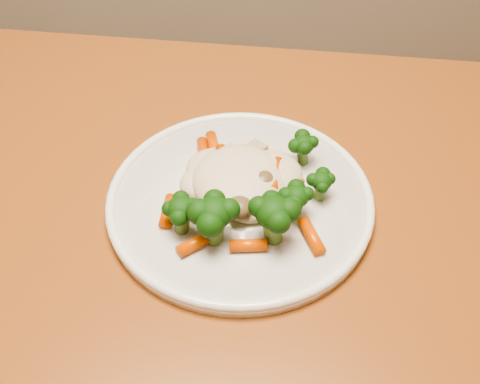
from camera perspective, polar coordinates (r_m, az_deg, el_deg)
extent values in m
cube|color=#965122|center=(0.58, 4.30, -8.60)|extent=(1.20, 0.88, 0.04)
cube|color=#965122|center=(1.18, -20.60, -3.89)|extent=(0.07, 0.07, 0.71)
cylinder|color=white|center=(0.61, 0.00, -0.92)|extent=(0.27, 0.27, 0.01)
ellipsoid|color=beige|center=(0.60, 0.00, 1.93)|extent=(0.12, 0.10, 0.04)
ellipsoid|color=black|center=(0.56, -5.52, -2.37)|extent=(0.04, 0.04, 0.04)
ellipsoid|color=black|center=(0.55, -2.40, -2.94)|extent=(0.05, 0.05, 0.05)
ellipsoid|color=black|center=(0.55, 3.14, -2.93)|extent=(0.05, 0.05, 0.05)
ellipsoid|color=black|center=(0.58, 5.32, -1.09)|extent=(0.04, 0.04, 0.03)
ellipsoid|color=black|center=(0.60, 7.65, 0.45)|extent=(0.03, 0.03, 0.03)
ellipsoid|color=black|center=(0.64, 5.99, 3.89)|extent=(0.04, 0.04, 0.03)
cylinder|color=#EB5505|center=(0.64, -3.47, 3.32)|extent=(0.02, 0.05, 0.01)
cylinder|color=#EB5505|center=(0.64, 0.63, 3.33)|extent=(0.03, 0.04, 0.01)
cylinder|color=#EB5505|center=(0.62, 4.09, 1.78)|extent=(0.04, 0.04, 0.01)
cylinder|color=#EB5505|center=(0.59, -6.86, -1.82)|extent=(0.02, 0.04, 0.01)
cylinder|color=#EB5505|center=(0.56, -4.13, -4.83)|extent=(0.04, 0.03, 0.01)
cylinder|color=#EB5505|center=(0.56, 0.80, -5.08)|extent=(0.04, 0.01, 0.01)
cylinder|color=#EB5505|center=(0.57, 6.81, -4.17)|extent=(0.02, 0.04, 0.01)
cylinder|color=#EB5505|center=(0.60, 3.37, 1.60)|extent=(0.02, 0.05, 0.01)
cylinder|color=#EB5505|center=(0.62, -1.80, 2.97)|extent=(0.01, 0.04, 0.01)
cylinder|color=#EB5505|center=(0.65, -2.50, 4.22)|extent=(0.02, 0.05, 0.01)
ellipsoid|color=brown|center=(0.59, 0.84, 1.11)|extent=(0.03, 0.03, 0.02)
ellipsoid|color=brown|center=(0.60, 2.11, 1.13)|extent=(0.03, 0.03, 0.02)
ellipsoid|color=brown|center=(0.59, -1.12, 0.85)|extent=(0.02, 0.02, 0.01)
ellipsoid|color=brown|center=(0.57, -0.06, -1.43)|extent=(0.03, 0.03, 0.02)
ellipsoid|color=brown|center=(0.60, 0.21, 1.35)|extent=(0.02, 0.02, 0.02)
cube|color=tan|center=(0.62, -1.28, 3.53)|extent=(0.03, 0.02, 0.01)
cube|color=tan|center=(0.63, 1.68, 4.13)|extent=(0.02, 0.02, 0.01)
cube|color=tan|center=(0.62, -2.42, 2.77)|extent=(0.02, 0.02, 0.01)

